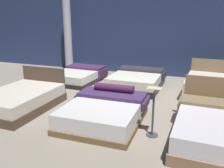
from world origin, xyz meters
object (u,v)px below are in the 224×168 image
bed_5 (212,87)px  support_pillar (68,31)px  bed_0 (20,100)px  price_sign (153,118)px  bed_3 (79,75)px  bed_4 (137,80)px  bed_2 (219,129)px  bed_1 (105,111)px

bed_5 → support_pillar: 6.24m
bed_0 → price_sign: (3.48, -0.21, 0.14)m
bed_3 → bed_4: bearing=1.7°
bed_4 → support_pillar: 4.08m
bed_5 → bed_3: bearing=-177.3°
bed_2 → bed_3: bed_2 is taller
bed_3 → bed_5: bearing=1.6°
bed_3 → support_pillar: size_ratio=0.58×
bed_3 → support_pillar: bearing=134.4°
support_pillar → bed_2: bearing=-36.8°
bed_3 → bed_4: (2.24, -0.02, 0.03)m
bed_5 → price_sign: size_ratio=2.03×
bed_0 → bed_5: (4.67, 2.95, 0.03)m
price_sign → bed_2: bearing=9.2°
bed_2 → support_pillar: 7.52m
price_sign → bed_1: bearing=166.5°
bed_2 → support_pillar: support_pillar is taller
price_sign → support_pillar: 6.73m
bed_0 → support_pillar: 4.81m
bed_2 → bed_3: (-4.63, 3.01, -0.05)m
bed_5 → bed_0: bearing=-144.4°
bed_0 → support_pillar: size_ratio=0.61×
bed_1 → bed_0: bearing=179.9°
bed_3 → bed_5: 4.61m
bed_1 → support_pillar: support_pillar is taller
bed_4 → bed_5: (2.37, -0.03, 0.02)m
bed_1 → bed_5: size_ratio=0.98×
bed_1 → bed_3: 3.72m
bed_1 → bed_4: (-0.04, 2.91, 0.00)m
support_pillar → bed_3: bearing=-47.8°
bed_4 → bed_1: bearing=-89.2°
bed_1 → bed_2: bed_2 is taller
bed_3 → bed_4: bed_4 is taller
bed_1 → bed_3: bed_1 is taller
bed_0 → bed_1: 2.34m
bed_0 → bed_2: bearing=-0.9°
support_pillar → bed_1: bearing=-50.7°
bed_0 → bed_4: (2.30, 2.98, 0.00)m
bed_1 → bed_4: bed_1 is taller
bed_3 → bed_1: bearing=-50.0°
bed_2 → bed_5: bearing=91.3°
bed_0 → support_pillar: support_pillar is taller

